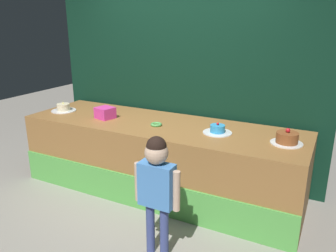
% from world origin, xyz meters
% --- Properties ---
extents(ground_plane, '(12.00, 12.00, 0.00)m').
position_xyz_m(ground_plane, '(0.00, 0.00, 0.00)').
color(ground_plane, gray).
extents(stage_platform, '(3.30, 1.02, 0.84)m').
position_xyz_m(stage_platform, '(0.00, 0.50, 0.42)').
color(stage_platform, '#9E6B38').
rests_on(stage_platform, ground_plane).
extents(curtain_backdrop, '(3.63, 0.08, 2.94)m').
position_xyz_m(curtain_backdrop, '(0.00, 1.10, 1.47)').
color(curtain_backdrop, black).
rests_on(curtain_backdrop, ground_plane).
extents(child_figure, '(0.42, 0.19, 1.10)m').
position_xyz_m(child_figure, '(0.55, -0.56, 0.71)').
color(child_figure, '#3F4C8C').
rests_on(child_figure, ground_plane).
extents(pink_box, '(0.24, 0.23, 0.14)m').
position_xyz_m(pink_box, '(-0.70, 0.39, 0.90)').
color(pink_box, '#E53C9F').
rests_on(pink_box, stage_platform).
extents(donut, '(0.13, 0.13, 0.03)m').
position_xyz_m(donut, '(0.00, 0.41, 0.85)').
color(donut, '#59B259').
rests_on(donut, stage_platform).
extents(cake_left, '(0.32, 0.32, 0.13)m').
position_xyz_m(cake_left, '(-1.40, 0.42, 0.88)').
color(cake_left, white).
rests_on(cake_left, stage_platform).
extents(cake_center, '(0.31, 0.31, 0.12)m').
position_xyz_m(cake_center, '(0.70, 0.48, 0.87)').
color(cake_center, white).
rests_on(cake_center, stage_platform).
extents(cake_right, '(0.31, 0.31, 0.16)m').
position_xyz_m(cake_right, '(1.40, 0.49, 0.89)').
color(cake_right, white).
rests_on(cake_right, stage_platform).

